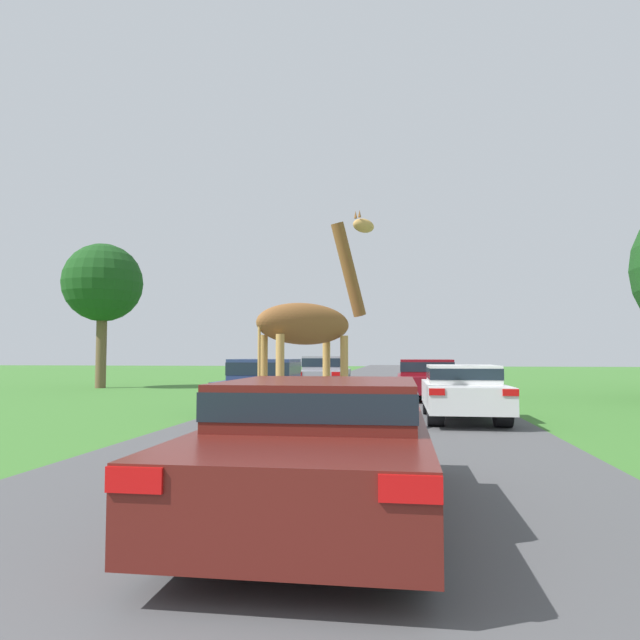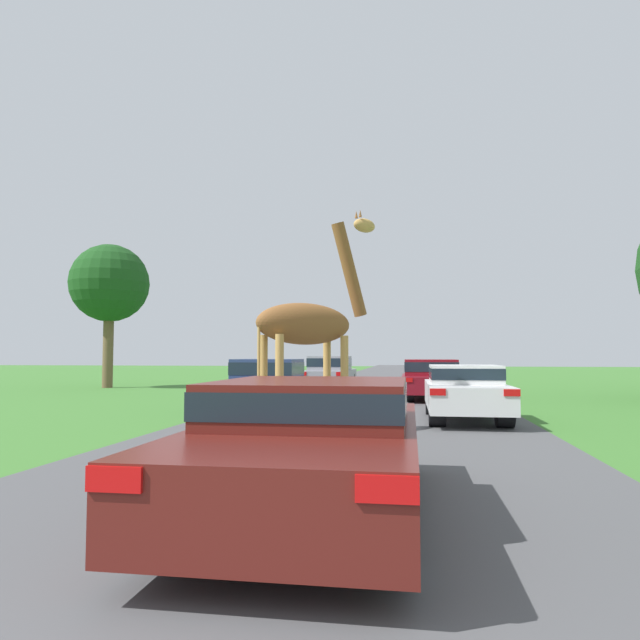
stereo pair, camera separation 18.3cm
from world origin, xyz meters
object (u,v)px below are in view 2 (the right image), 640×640
giraffe_near_road (310,324)px  car_rear_follower (428,374)px  car_queue_right (431,378)px  tree_far_right (110,284)px  car_lead_maroon (313,441)px  car_far_ahead (330,373)px  car_queue_left (465,390)px  car_verge_right (268,383)px

giraffe_near_road → car_rear_follower: 16.28m
car_queue_right → car_rear_follower: bearing=89.0°
tree_far_right → car_lead_maroon: bearing=-55.9°
giraffe_near_road → car_far_ahead: giraffe_near_road is taller
giraffe_near_road → car_queue_right: (2.64, 9.36, -1.40)m
car_rear_follower → tree_far_right: (-15.00, -1.90, 4.25)m
car_rear_follower → tree_far_right: bearing=-172.8°
giraffe_near_road → car_queue_left: 4.52m
car_lead_maroon → tree_far_right: tree_far_right is taller
car_queue_left → tree_far_right: (-15.46, 11.23, 4.22)m
car_queue_right → tree_far_right: 16.17m
giraffe_near_road → car_verge_right: 5.21m
tree_far_right → giraffe_near_road: bearing=-49.0°
car_verge_right → tree_far_right: bearing=137.2°
car_far_ahead → car_rear_follower: car_far_ahead is taller
car_queue_right → car_rear_follower: car_queue_right is taller
car_lead_maroon → car_queue_right: bearing=83.7°
car_queue_right → car_far_ahead: 5.18m
giraffe_near_road → car_verge_right: bearing=159.2°
car_far_ahead → car_rear_follower: bearing=39.1°
giraffe_near_road → car_verge_right: size_ratio=1.16×
car_lead_maroon → tree_far_right: (-13.26, 19.61, 4.24)m
tree_far_right → car_far_ahead: bearing=-7.7°
car_verge_right → car_queue_right: bearing=45.6°
car_verge_right → giraffe_near_road: bearing=-66.2°
car_rear_follower → giraffe_near_road: bearing=-99.8°
car_queue_right → car_far_ahead: car_far_ahead is taller
car_queue_right → car_far_ahead: (-4.03, 3.25, 0.06)m
tree_far_right → car_queue_right: bearing=-17.6°
car_rear_follower → car_lead_maroon: bearing=-94.6°
car_queue_right → tree_far_right: tree_far_right is taller
giraffe_near_road → car_queue_left: size_ratio=1.08×
car_queue_left → car_rear_follower: size_ratio=0.98×
car_queue_left → car_rear_follower: (-0.46, 13.14, -0.03)m
car_queue_right → car_verge_right: (-4.66, -4.77, 0.01)m
car_lead_maroon → car_queue_left: bearing=75.3°
giraffe_near_road → car_queue_right: bearing=119.6°
giraffe_near_road → tree_far_right: bearing=176.4°
giraffe_near_road → car_far_ahead: 12.76m
car_far_ahead → giraffe_near_road: bearing=-83.7°
car_queue_left → car_verge_right: bearing=161.6°
car_verge_right → car_queue_left: bearing=-18.4°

